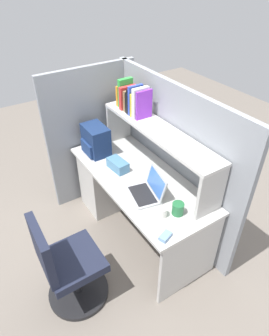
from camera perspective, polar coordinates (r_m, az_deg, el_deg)
The scene contains 13 objects.
ground_plane at distance 3.28m, azimuth 0.75°, elevation -11.74°, with size 8.00×8.00×0.00m, color slate.
desk at distance 3.24m, azimuth -3.00°, elevation -2.63°, with size 1.60×0.70×0.73m.
cubicle_partition_rear at distance 2.94m, azimuth 7.04°, elevation 1.53°, with size 1.84×0.05×1.55m, color gray.
cubicle_partition_left at distance 3.36m, azimuth -7.96°, elevation 6.21°, with size 0.05×1.06×1.55m, color gray.
overhead_hutch at distance 2.68m, azimuth 4.51°, elevation 5.73°, with size 1.44×0.28×0.45m.
reference_books_on_shelf at distance 2.88m, azimuth -0.35°, elevation 13.08°, with size 0.39×0.18×0.29m.
laptop at distance 2.55m, azimuth 2.64°, elevation -4.34°, with size 0.36×0.32×0.22m.
backpack at distance 3.07m, azimuth -7.54°, elevation 5.31°, with size 0.30×0.23×0.30m.
computer_mouse at distance 2.25m, azimuth 5.97°, elevation -12.96°, with size 0.06×0.10×0.03m, color #7299C6.
paper_cup at distance 2.38m, azimuth 5.36°, elevation -8.45°, with size 0.08×0.08×0.08m, color white.
tissue_box at distance 2.85m, azimuth -3.24°, elevation 0.61°, with size 0.22×0.12×0.10m, color teal.
snack_canister at distance 2.41m, azimuth 8.36°, elevation -7.76°, with size 0.10×0.10×0.11m, color #26723F.
office_chair at distance 2.56m, azimuth -12.84°, elevation -18.36°, with size 0.52×0.52×0.93m.
Camera 1 is at (1.81, -1.23, 2.45)m, focal length 31.62 mm.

